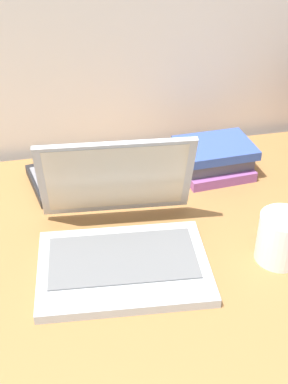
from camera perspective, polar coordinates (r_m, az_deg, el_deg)
desk at (r=1.02m, az=2.97°, el=-5.94°), size 1.60×0.76×0.03m
laptop at (r=0.95m, az=-2.62°, el=-4.87°), size 0.33×0.32×0.21m
coffee_mug at (r=0.97m, az=15.38°, el=-4.94°), size 0.13×0.09×0.10m
remote_control_near at (r=1.17m, az=-11.34°, el=0.92°), size 0.07×0.17×0.02m
book_stack at (r=1.21m, az=7.92°, el=3.83°), size 0.18×0.16×0.07m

